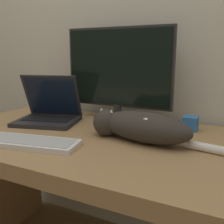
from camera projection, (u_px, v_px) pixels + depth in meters
The scene contains 7 objects.
wall_back at pixel (131, 15), 1.44m from camera, with size 6.40×0.06×2.60m.
desk at pixel (90, 168), 1.19m from camera, with size 1.39×0.79×0.74m.
monitor at pixel (118, 73), 1.33m from camera, with size 0.58×0.17×0.48m.
laptop at pixel (49, 113), 1.36m from camera, with size 0.35×0.31×0.24m.
external_keyboard at pixel (29, 142), 1.02m from camera, with size 0.41×0.20×0.02m.
cat at pixel (139, 126), 1.06m from camera, with size 0.58×0.21×0.12m.
small_toy at pixel (190, 123), 1.21m from camera, with size 0.07×0.07×0.07m.
Camera 1 is at (0.58, -0.56, 1.09)m, focal length 42.00 mm.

